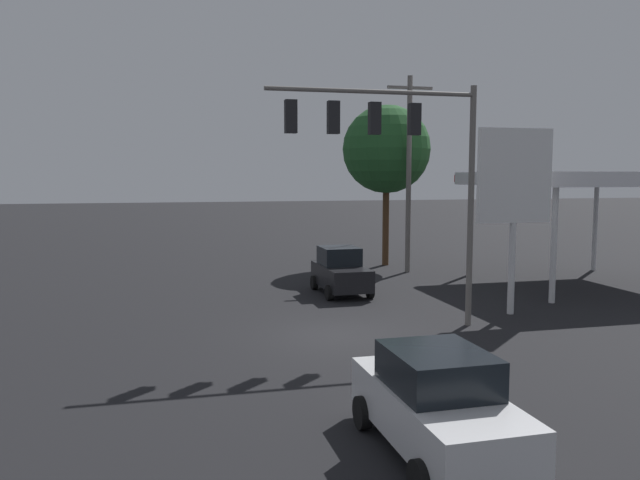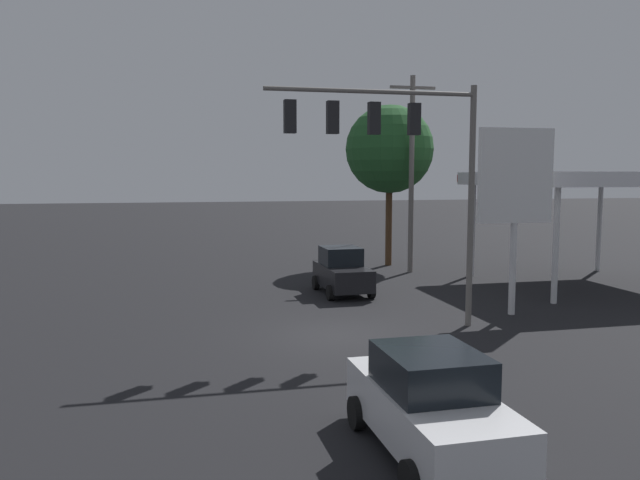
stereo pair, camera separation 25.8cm
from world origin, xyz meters
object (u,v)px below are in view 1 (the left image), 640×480
hatchback_crossing (341,271)px  sedan_far (437,404)px  street_tree (387,150)px  utility_pole (409,170)px  price_sign (514,182)px  traffic_signal_assembly (396,145)px

hatchback_crossing → sedan_far: (2.49, 15.27, 0.00)m
hatchback_crossing → sedan_far: 15.47m
hatchback_crossing → street_tree: size_ratio=0.43×
street_tree → utility_pole: bearing=95.3°
hatchback_crossing → street_tree: 10.45m
hatchback_crossing → sedan_far: hatchback_crossing is taller
utility_pole → hatchback_crossing: utility_pole is taller
price_sign → utility_pole: bearing=-90.2°
utility_pole → sedan_far: 21.89m
utility_pole → price_sign: utility_pole is taller
sedan_far → street_tree: 24.54m
hatchback_crossing → price_sign: bearing=42.3°
hatchback_crossing → street_tree: (-4.72, -7.54, 5.48)m
sedan_far → street_tree: (-7.22, -22.81, 5.48)m
traffic_signal_assembly → price_sign: 5.24m
traffic_signal_assembly → price_sign: traffic_signal_assembly is taller
utility_pole → sedan_far: bearing=69.6°
traffic_signal_assembly → street_tree: 14.77m
hatchback_crossing → traffic_signal_assembly: bearing=-1.1°
price_sign → hatchback_crossing: bearing=-46.8°
price_sign → street_tree: street_tree is taller
utility_pole → price_sign: bearing=89.8°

